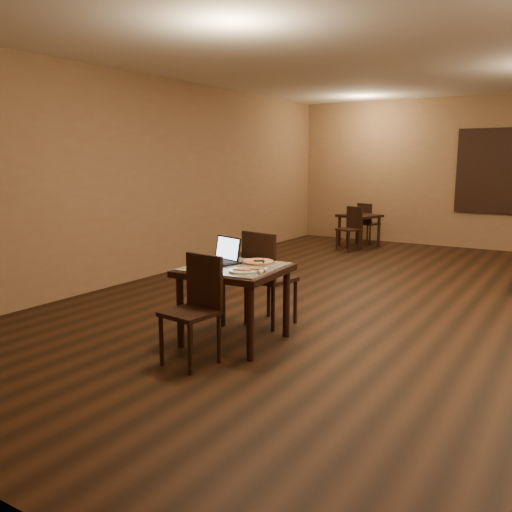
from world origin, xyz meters
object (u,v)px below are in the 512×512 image
Objects in this scene: chair_main_far at (265,273)px; laptop at (224,256)px; other_table_b at (359,220)px; tiled_table at (235,276)px; other_table_b_chair_far at (367,221)px; other_table_b_chair_near at (351,226)px; chair_main_near at (196,303)px; pizza_pan at (258,263)px.

laptop is at bearing 79.66° from chair_main_far.
other_table_b is (-0.93, 6.13, -0.28)m from laptop.
laptop reaches higher than other_table_b.
other_table_b_chair_far is (-1.15, 6.74, -0.18)m from tiled_table.
laptop is 5.71m from other_table_b_chair_near.
chair_main_near is at bearing -62.16° from other_table_b_chair_near.
other_table_b is (-1.25, 6.00, -0.22)m from pizza_pan.
chair_main_far reaches higher than other_table_b.
other_table_b_chair_near is at bearing 106.95° from chair_main_near.
other_table_b is 0.51m from other_table_b_chair_near.
chair_main_far reaches higher than tiled_table.
chair_main_near is at bearing -97.30° from pizza_pan.
laptop is 0.49× the size of other_table_b_chair_near.
other_table_b_chair_far is (-1.16, 7.36, -0.06)m from chair_main_near.
chair_main_far is 1.20× the size of other_table_b_chair_far.
chair_main_near is 7.45m from other_table_b_chair_far.
chair_main_near reaches higher than pizza_pan.
tiled_table is 1.10× the size of other_table_b.
other_table_b is (-1.11, 5.63, -0.03)m from chair_main_far.
other_table_b is at bearing 110.51° from other_table_b_chair_far.
other_table_b_chair_near is (-1.11, 5.74, -0.18)m from tiled_table.
chair_main_near is 1.23m from chair_main_far.
laptop reaches higher than other_table_b_chair_near.
chair_main_far is 0.59m from laptop.
laptop is at bearing -63.51° from other_table_b.
other_table_b_chair_near and other_table_b_chair_far have the same top height.
chair_main_far is 1.16× the size of other_table_b.
pizza_pan is at bearing 118.94° from other_table_b_chair_far.
laptop is 6.21m from other_table_b.
tiled_table is 0.95× the size of chair_main_far.
chair_main_near is at bearing 116.85° from other_table_b_chair_far.
other_table_b is (-1.14, 6.86, 0.01)m from chair_main_near.
chair_main_far is at bearing 110.06° from pizza_pan.
other_table_b_chair_near is at bearing -68.18° from chair_main_far.
chair_main_far is at bearing -60.12° from other_table_b_chair_near.
chair_main_far is 3.10× the size of pizza_pan.
other_table_b is 0.51m from other_table_b_chair_far.
chair_main_far is at bearing -60.94° from other_table_b.
pizza_pan is 0.39× the size of other_table_b_chair_far.
chair_main_near is 2.88× the size of pizza_pan.
other_table_b_chair_near reaches higher than other_table_b.
pizza_pan is (0.14, -0.37, 0.19)m from chair_main_far.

